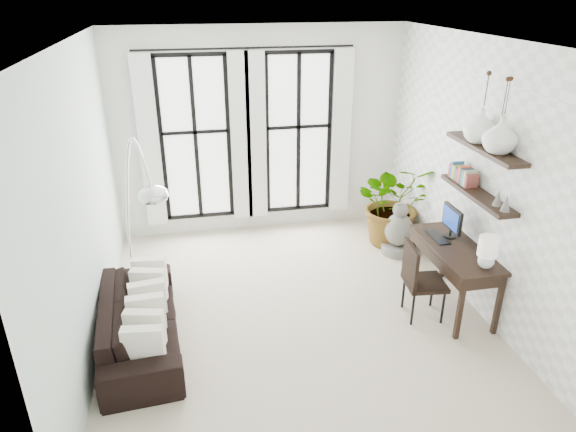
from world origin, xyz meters
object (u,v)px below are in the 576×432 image
object	(u,v)px
plant	(394,203)
desk	(457,254)
sofa	(140,321)
arc_lamp	(136,184)
buddha	(398,232)
desk_chair	(418,276)

from	to	relation	value
plant	desk	distance (m)	1.84
sofa	plant	distance (m)	4.14
arc_lamp	desk	bearing A→B (deg)	-7.08
sofa	arc_lamp	bearing A→B (deg)	-17.49
desk	sofa	bearing A→B (deg)	179.71
sofa	plant	world-z (taller)	plant
plant	arc_lamp	size ratio (longest dim) A/B	0.59
plant	buddha	xyz separation A→B (m)	(-0.05, -0.36, -0.33)
arc_lamp	sofa	bearing A→B (deg)	-103.40
sofa	desk_chair	distance (m)	3.25
desk_chair	buddha	bearing A→B (deg)	81.18
desk	desk_chair	bearing A→B (deg)	-170.96
desk	buddha	bearing A→B (deg)	93.76
desk	desk_chair	distance (m)	0.55
desk	arc_lamp	xyz separation A→B (m)	(-3.64, 0.45, 0.99)
desk	desk_chair	size ratio (longest dim) A/B	1.45
desk_chair	buddha	xyz separation A→B (m)	(0.41, 1.56, -0.20)
arc_lamp	buddha	xyz separation A→B (m)	(3.54, 1.02, -1.41)
desk_chair	desk	bearing A→B (deg)	14.96
sofa	desk	bearing A→B (deg)	-94.38
plant	desk	bearing A→B (deg)	-88.63
plant	buddha	world-z (taller)	plant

